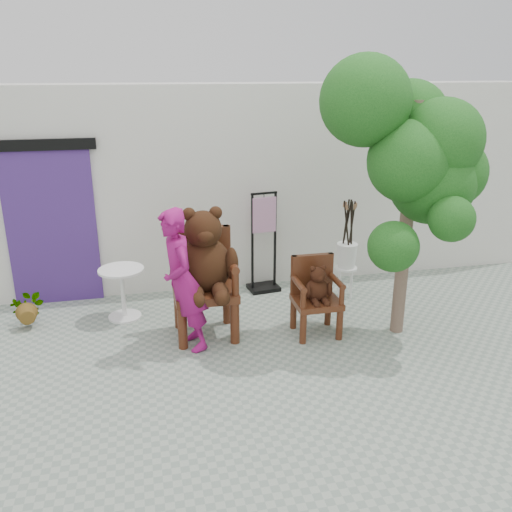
% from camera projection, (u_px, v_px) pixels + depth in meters
% --- Properties ---
extents(ground_plane, '(60.00, 60.00, 0.00)m').
position_uv_depth(ground_plane, '(313.00, 367.00, 6.12)').
color(ground_plane, gray).
rests_on(ground_plane, ground).
extents(back_wall, '(9.00, 1.00, 3.00)m').
position_uv_depth(back_wall, '(254.00, 183.00, 8.49)').
color(back_wall, silver).
rests_on(back_wall, ground).
extents(doorway, '(1.40, 0.11, 2.33)m').
position_uv_depth(doorway, '(51.00, 224.00, 7.51)').
color(doorway, '#462673').
rests_on(doorway, ground).
extents(chair_big, '(0.80, 0.87, 1.66)m').
position_uv_depth(chair_big, '(204.00, 265.00, 6.59)').
color(chair_big, '#3E1B0D').
rests_on(chair_big, ground).
extents(chair_small, '(0.57, 0.52, 0.99)m').
position_uv_depth(chair_small, '(316.00, 290.00, 6.77)').
color(chair_small, '#3E1B0D').
rests_on(chair_small, ground).
extents(person, '(0.53, 0.70, 1.74)m').
position_uv_depth(person, '(183.00, 281.00, 6.27)').
color(person, '#921161').
rests_on(person, ground).
extents(cafe_table, '(0.60, 0.60, 0.70)m').
position_uv_depth(cafe_table, '(122.00, 287.00, 7.21)').
color(cafe_table, white).
rests_on(cafe_table, ground).
extents(display_stand, '(0.49, 0.41, 1.51)m').
position_uv_depth(display_stand, '(264.00, 253.00, 8.09)').
color(display_stand, black).
rests_on(display_stand, ground).
extents(stool_bucket, '(0.32, 0.32, 1.46)m').
position_uv_depth(stool_bucket, '(347.00, 255.00, 7.84)').
color(stool_bucket, white).
rests_on(stool_bucket, ground).
extents(tree, '(2.00, 1.65, 3.38)m').
position_uv_depth(tree, '(411.00, 147.00, 6.21)').
color(tree, brown).
rests_on(tree, ground).
extents(potted_plant, '(0.49, 0.44, 0.47)m').
position_uv_depth(potted_plant, '(28.00, 308.00, 7.09)').
color(potted_plant, '#113F12').
rests_on(potted_plant, ground).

